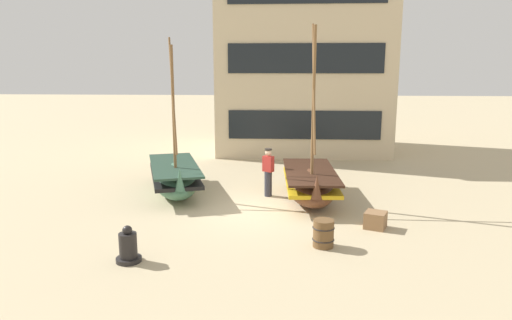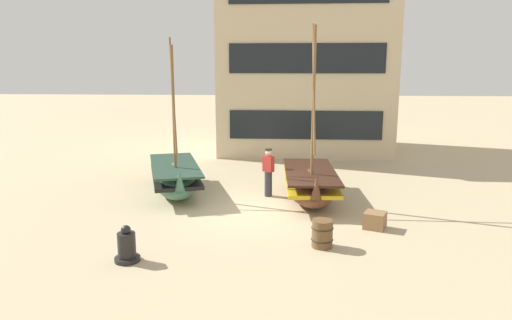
# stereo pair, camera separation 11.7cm
# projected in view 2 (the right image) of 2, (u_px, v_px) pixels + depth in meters

# --- Properties ---
(ground_plane) EXTENTS (120.00, 120.00, 0.00)m
(ground_plane) POSITION_uv_depth(u_px,v_px,m) (254.00, 210.00, 14.57)
(ground_plane) COLOR tan
(fishing_boat_near_left) EXTENTS (1.83, 4.31, 5.79)m
(fishing_boat_near_left) POSITION_uv_depth(u_px,v_px,m) (310.00, 183.00, 15.52)
(fishing_boat_near_left) COLOR brown
(fishing_boat_near_left) RESTS_ON ground
(fishing_boat_centre_large) EXTENTS (2.83, 4.63, 5.42)m
(fishing_boat_centre_large) POSITION_uv_depth(u_px,v_px,m) (175.00, 177.00, 16.39)
(fishing_boat_centre_large) COLOR #427056
(fishing_boat_centre_large) RESTS_ON ground
(fisherman_by_hull) EXTENTS (0.42, 0.38, 1.68)m
(fisherman_by_hull) POSITION_uv_depth(u_px,v_px,m) (268.00, 173.00, 15.94)
(fisherman_by_hull) COLOR #33333D
(fisherman_by_hull) RESTS_ON ground
(capstan_winch) EXTENTS (0.59, 0.59, 0.87)m
(capstan_winch) POSITION_uv_depth(u_px,v_px,m) (127.00, 247.00, 10.64)
(capstan_winch) COLOR black
(capstan_winch) RESTS_ON ground
(wooden_barrel) EXTENTS (0.56, 0.56, 0.70)m
(wooden_barrel) POSITION_uv_depth(u_px,v_px,m) (322.00, 234.00, 11.49)
(wooden_barrel) COLOR brown
(wooden_barrel) RESTS_ON ground
(cargo_crate) EXTENTS (0.73, 0.73, 0.46)m
(cargo_crate) POSITION_uv_depth(u_px,v_px,m) (375.00, 220.00, 12.84)
(cargo_crate) COLOR olive
(cargo_crate) RESTS_ON ground
(harbor_building_main) EXTENTS (8.98, 6.39, 9.63)m
(harbor_building_main) POSITION_uv_depth(u_px,v_px,m) (305.00, 59.00, 24.37)
(harbor_building_main) COLOR beige
(harbor_building_main) RESTS_ON ground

